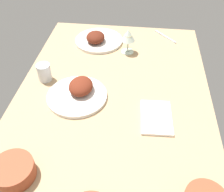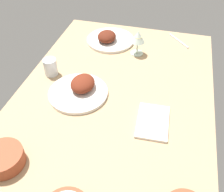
{
  "view_description": "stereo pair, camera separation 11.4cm",
  "coord_description": "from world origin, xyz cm",
  "px_view_note": "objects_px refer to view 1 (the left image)",
  "views": [
    {
      "loc": [
        83.48,
        9.96,
        83.85
      ],
      "look_at": [
        0.0,
        0.0,
        6.0
      ],
      "focal_mm": 40.87,
      "sensor_mm": 36.0,
      "label": 1
    },
    {
      "loc": [
        81.35,
        21.21,
        83.85
      ],
      "look_at": [
        0.0,
        0.0,
        6.0
      ],
      "focal_mm": 40.87,
      "sensor_mm": 36.0,
      "label": 2
    }
  ],
  "objects_px": {
    "plate_center_main": "(79,92)",
    "water_tumbler": "(44,72)",
    "wine_glass": "(128,36)",
    "bowl_pasta": "(13,171)",
    "folded_napkin": "(156,117)",
    "plate_near_viewer": "(98,39)",
    "fork_loose": "(165,37)"
  },
  "relations": [
    {
      "from": "plate_center_main",
      "to": "water_tumbler",
      "type": "xyz_separation_m",
      "value": [
        -0.1,
        -0.19,
        0.02
      ]
    },
    {
      "from": "water_tumbler",
      "to": "wine_glass",
      "type": "bearing_deg",
      "value": 127.32
    },
    {
      "from": "bowl_pasta",
      "to": "folded_napkin",
      "type": "bearing_deg",
      "value": 123.85
    },
    {
      "from": "wine_glass",
      "to": "folded_napkin",
      "type": "distance_m",
      "value": 0.52
    },
    {
      "from": "bowl_pasta",
      "to": "wine_glass",
      "type": "bearing_deg",
      "value": 158.18
    },
    {
      "from": "plate_near_viewer",
      "to": "folded_napkin",
      "type": "relative_size",
      "value": 1.47
    },
    {
      "from": "plate_near_viewer",
      "to": "folded_napkin",
      "type": "bearing_deg",
      "value": 30.79
    },
    {
      "from": "wine_glass",
      "to": "water_tumbler",
      "type": "distance_m",
      "value": 0.49
    },
    {
      "from": "water_tumbler",
      "to": "fork_loose",
      "type": "relative_size",
      "value": 0.49
    },
    {
      "from": "plate_center_main",
      "to": "fork_loose",
      "type": "bearing_deg",
      "value": 144.62
    },
    {
      "from": "plate_center_main",
      "to": "wine_glass",
      "type": "xyz_separation_m",
      "value": [
        -0.39,
        0.2,
        0.08
      ]
    },
    {
      "from": "plate_near_viewer",
      "to": "fork_loose",
      "type": "bearing_deg",
      "value": 105.25
    },
    {
      "from": "plate_center_main",
      "to": "wine_glass",
      "type": "relative_size",
      "value": 1.96
    },
    {
      "from": "plate_center_main",
      "to": "folded_napkin",
      "type": "xyz_separation_m",
      "value": [
        0.1,
        0.35,
        -0.02
      ]
    },
    {
      "from": "bowl_pasta",
      "to": "water_tumbler",
      "type": "distance_m",
      "value": 0.53
    },
    {
      "from": "wine_glass",
      "to": "fork_loose",
      "type": "distance_m",
      "value": 0.31
    },
    {
      "from": "folded_napkin",
      "to": "fork_loose",
      "type": "bearing_deg",
      "value": 174.91
    },
    {
      "from": "bowl_pasta",
      "to": "folded_napkin",
      "type": "height_order",
      "value": "bowl_pasta"
    },
    {
      "from": "plate_center_main",
      "to": "water_tumbler",
      "type": "height_order",
      "value": "water_tumbler"
    },
    {
      "from": "fork_loose",
      "to": "water_tumbler",
      "type": "bearing_deg",
      "value": -92.63
    },
    {
      "from": "plate_center_main",
      "to": "fork_loose",
      "type": "distance_m",
      "value": 0.72
    },
    {
      "from": "folded_napkin",
      "to": "fork_loose",
      "type": "xyz_separation_m",
      "value": [
        -0.68,
        0.06,
        -0.0
      ]
    },
    {
      "from": "bowl_pasta",
      "to": "water_tumbler",
      "type": "xyz_separation_m",
      "value": [
        -0.52,
        -0.06,
        0.01
      ]
    },
    {
      "from": "folded_napkin",
      "to": "fork_loose",
      "type": "relative_size",
      "value": 1.08
    },
    {
      "from": "plate_near_viewer",
      "to": "fork_loose",
      "type": "height_order",
      "value": "plate_near_viewer"
    },
    {
      "from": "plate_near_viewer",
      "to": "water_tumbler",
      "type": "xyz_separation_m",
      "value": [
        0.38,
        -0.2,
        0.02
      ]
    },
    {
      "from": "bowl_pasta",
      "to": "fork_loose",
      "type": "relative_size",
      "value": 0.82
    },
    {
      "from": "bowl_pasta",
      "to": "water_tumbler",
      "type": "height_order",
      "value": "water_tumbler"
    },
    {
      "from": "plate_center_main",
      "to": "bowl_pasta",
      "type": "bearing_deg",
      "value": -17.17
    },
    {
      "from": "plate_center_main",
      "to": "wine_glass",
      "type": "height_order",
      "value": "wine_glass"
    },
    {
      "from": "wine_glass",
      "to": "fork_loose",
      "type": "height_order",
      "value": "wine_glass"
    },
    {
      "from": "bowl_pasta",
      "to": "wine_glass",
      "type": "xyz_separation_m",
      "value": [
        -0.82,
        0.33,
        0.07
      ]
    }
  ]
}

